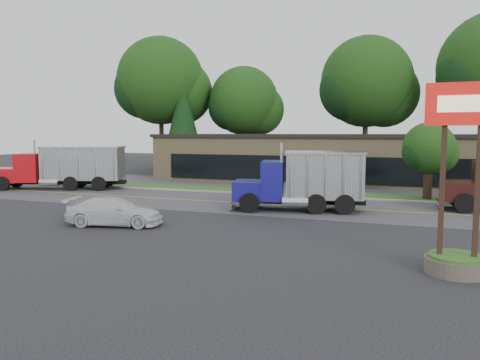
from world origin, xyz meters
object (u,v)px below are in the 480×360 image
object	(u,v)px
dump_truck_blue	(306,179)
rally_car	(115,211)
bilo_sign	(459,210)
dump_truck_red	(65,166)

from	to	relation	value
dump_truck_blue	rally_car	size ratio (longest dim) A/B	1.66
bilo_sign	rally_car	bearing A→B (deg)	169.45
bilo_sign	dump_truck_blue	xyz separation A→B (m)	(-7.10, 10.11, -0.22)
dump_truck_red	bilo_sign	bearing A→B (deg)	132.33
dump_truck_red	rally_car	world-z (taller)	dump_truck_red
bilo_sign	dump_truck_red	bearing A→B (deg)	153.38
dump_truck_red	rally_car	distance (m)	16.39
bilo_sign	dump_truck_blue	world-z (taller)	bilo_sign
bilo_sign	dump_truck_red	distance (m)	30.23
dump_truck_red	dump_truck_blue	bearing A→B (deg)	149.19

